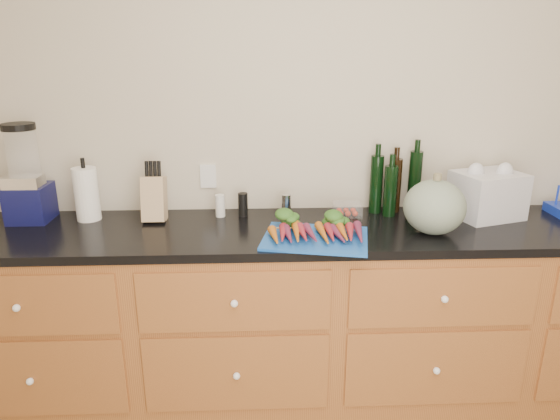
{
  "coord_description": "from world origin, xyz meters",
  "views": [
    {
      "loc": [
        -0.34,
        -0.9,
        1.74
      ],
      "look_at": [
        -0.25,
        1.2,
        1.06
      ],
      "focal_mm": 32.0,
      "sensor_mm": 36.0,
      "label": 1
    }
  ],
  "objects_px": {
    "squash": "(435,207)",
    "blender_appliance": "(26,179)",
    "paper_towel": "(87,194)",
    "tomato_box": "(347,209)",
    "carrots": "(315,229)",
    "knife_block": "(154,199)",
    "cutting_board": "(315,238)"
  },
  "relations": [
    {
      "from": "squash",
      "to": "blender_appliance",
      "type": "distance_m",
      "value": 1.92
    },
    {
      "from": "paper_towel",
      "to": "tomato_box",
      "type": "relative_size",
      "value": 1.91
    },
    {
      "from": "squash",
      "to": "carrots",
      "type": "bearing_deg",
      "value": -177.61
    },
    {
      "from": "knife_block",
      "to": "squash",
      "type": "bearing_deg",
      "value": -10.41
    },
    {
      "from": "squash",
      "to": "knife_block",
      "type": "relative_size",
      "value": 1.28
    },
    {
      "from": "blender_appliance",
      "to": "knife_block",
      "type": "relative_size",
      "value": 2.19
    },
    {
      "from": "squash",
      "to": "paper_towel",
      "type": "bearing_deg",
      "value": 170.97
    },
    {
      "from": "carrots",
      "to": "squash",
      "type": "xyz_separation_m",
      "value": [
        0.54,
        0.02,
        0.09
      ]
    },
    {
      "from": "squash",
      "to": "tomato_box",
      "type": "distance_m",
      "value": 0.45
    },
    {
      "from": "cutting_board",
      "to": "carrots",
      "type": "xyz_separation_m",
      "value": [
        -0.0,
        0.04,
        0.03
      ]
    },
    {
      "from": "squash",
      "to": "knife_block",
      "type": "xyz_separation_m",
      "value": [
        -1.3,
        0.24,
        -0.02
      ]
    },
    {
      "from": "blender_appliance",
      "to": "carrots",
      "type": "bearing_deg",
      "value": -11.59
    },
    {
      "from": "carrots",
      "to": "paper_towel",
      "type": "bearing_deg",
      "value": 165.45
    },
    {
      "from": "carrots",
      "to": "knife_block",
      "type": "distance_m",
      "value": 0.8
    },
    {
      "from": "paper_towel",
      "to": "knife_block",
      "type": "bearing_deg",
      "value": -3.49
    },
    {
      "from": "cutting_board",
      "to": "tomato_box",
      "type": "bearing_deg",
      "value": 59.21
    },
    {
      "from": "carrots",
      "to": "paper_towel",
      "type": "relative_size",
      "value": 1.55
    },
    {
      "from": "blender_appliance",
      "to": "knife_block",
      "type": "bearing_deg",
      "value": -1.65
    },
    {
      "from": "cutting_board",
      "to": "carrots",
      "type": "distance_m",
      "value": 0.05
    },
    {
      "from": "cutting_board",
      "to": "paper_towel",
      "type": "relative_size",
      "value": 1.74
    },
    {
      "from": "blender_appliance",
      "to": "cutting_board",
      "type": "bearing_deg",
      "value": -13.16
    },
    {
      "from": "carrots",
      "to": "squash",
      "type": "relative_size",
      "value": 1.46
    },
    {
      "from": "knife_block",
      "to": "paper_towel",
      "type": "bearing_deg",
      "value": 176.51
    },
    {
      "from": "cutting_board",
      "to": "carrots",
      "type": "relative_size",
      "value": 1.12
    },
    {
      "from": "blender_appliance",
      "to": "knife_block",
      "type": "height_order",
      "value": "blender_appliance"
    },
    {
      "from": "squash",
      "to": "cutting_board",
      "type": "bearing_deg",
      "value": -173.54
    },
    {
      "from": "carrots",
      "to": "paper_towel",
      "type": "height_order",
      "value": "paper_towel"
    },
    {
      "from": "blender_appliance",
      "to": "paper_towel",
      "type": "xyz_separation_m",
      "value": [
        0.27,
        0.0,
        -0.08
      ]
    },
    {
      "from": "paper_towel",
      "to": "tomato_box",
      "type": "distance_m",
      "value": 1.28
    },
    {
      "from": "carrots",
      "to": "paper_towel",
      "type": "xyz_separation_m",
      "value": [
        -1.08,
        0.28,
        0.09
      ]
    },
    {
      "from": "cutting_board",
      "to": "knife_block",
      "type": "relative_size",
      "value": 2.09
    },
    {
      "from": "carrots",
      "to": "paper_towel",
      "type": "distance_m",
      "value": 1.12
    }
  ]
}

